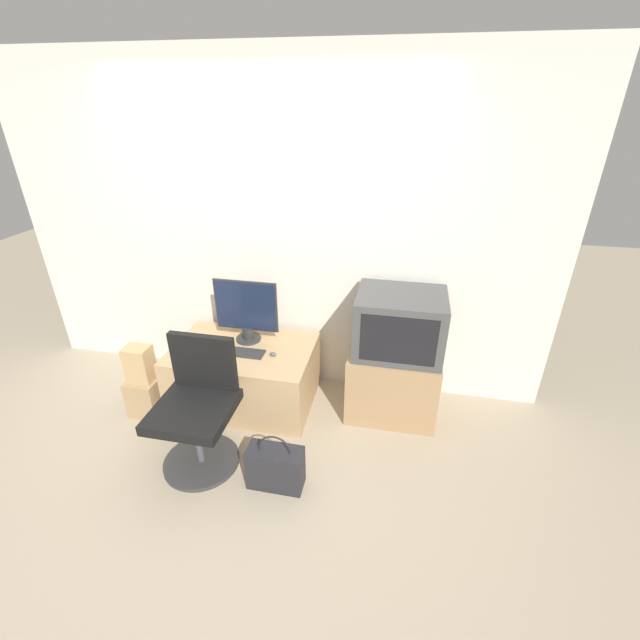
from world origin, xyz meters
TOP-DOWN VIEW (x-y plane):
  - ground_plane at (0.00, 0.00)m, footprint 12.00×12.00m
  - wall_back at (0.00, 1.32)m, footprint 4.40×0.05m
  - desk at (-0.16, 0.87)m, footprint 1.11×0.73m
  - side_stand at (1.02, 0.98)m, footprint 0.68×0.52m
  - main_monitor at (-0.16, 1.01)m, footprint 0.51×0.20m
  - keyboard at (-0.15, 0.80)m, footprint 0.37×0.13m
  - mouse at (0.11, 0.81)m, footprint 0.05×0.04m
  - crt_tv at (1.03, 0.99)m, footprint 0.64×0.51m
  - office_chair at (-0.23, 0.20)m, footprint 0.52×0.52m
  - cardboard_box_lower at (-0.88, 0.57)m, footprint 0.24×0.24m
  - cardboard_box_upper at (-0.88, 0.57)m, footprint 0.19×0.15m
  - handbag at (0.34, 0.07)m, footprint 0.36×0.16m

SIDE VIEW (x-z plane):
  - ground_plane at x=0.00m, z-range 0.00..0.00m
  - handbag at x=0.34m, z-range -0.06..0.36m
  - cardboard_box_lower at x=-0.88m, z-range 0.00..0.31m
  - desk at x=-0.16m, z-range 0.00..0.51m
  - side_stand at x=1.02m, z-range 0.00..0.56m
  - office_chair at x=-0.23m, z-range -0.04..0.86m
  - cardboard_box_upper at x=-0.88m, z-range 0.31..0.60m
  - keyboard at x=-0.15m, z-range 0.51..0.52m
  - mouse at x=0.11m, z-range 0.51..0.54m
  - main_monitor at x=-0.16m, z-range 0.51..1.02m
  - crt_tv at x=1.03m, z-range 0.56..1.02m
  - wall_back at x=0.00m, z-range 0.00..2.60m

